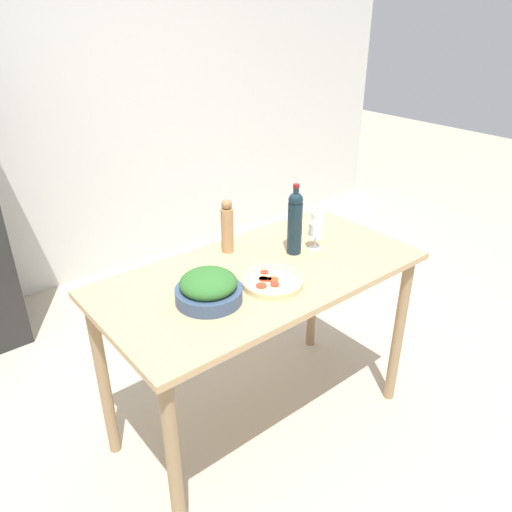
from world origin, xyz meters
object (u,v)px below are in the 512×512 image
object	(u,v)px
wine_glass_near	(316,230)
homemade_pizza	(272,281)
pepper_mill	(226,227)
wine_bottle	(295,222)
wine_glass_far	(318,220)
salad_bowl	(209,288)

from	to	relation	value
wine_glass_near	homemade_pizza	distance (m)	0.42
pepper_mill	homemade_pizza	xyz separation A→B (m)	(-0.04, -0.38, -0.11)
wine_bottle	homemade_pizza	bearing A→B (deg)	-149.43
wine_bottle	wine_glass_far	distance (m)	0.22
wine_glass_near	homemade_pizza	size ratio (longest dim) A/B	0.52
wine_bottle	wine_glass_far	bearing A→B (deg)	13.39
wine_glass_far	pepper_mill	xyz separation A→B (m)	(-0.45, 0.16, 0.03)
wine_glass_far	salad_bowl	size ratio (longest dim) A/B	0.51
wine_glass_far	wine_glass_near	bearing A→B (deg)	-139.56
wine_glass_far	homemade_pizza	distance (m)	0.54
wine_glass_near	homemade_pizza	world-z (taller)	wine_glass_near
wine_glass_far	salad_bowl	bearing A→B (deg)	-168.99
wine_bottle	wine_glass_near	bearing A→B (deg)	-19.33
pepper_mill	homemade_pizza	size ratio (longest dim) A/B	1.00
wine_glass_far	pepper_mill	size ratio (longest dim) A/B	0.52
pepper_mill	homemade_pizza	bearing A→B (deg)	-95.55
wine_glass_near	pepper_mill	bearing A→B (deg)	144.46
wine_glass_near	pepper_mill	distance (m)	0.43
wine_glass_near	salad_bowl	distance (m)	0.67
homemade_pizza	salad_bowl	bearing A→B (deg)	167.07
wine_glass_far	homemade_pizza	world-z (taller)	wine_glass_far
wine_glass_far	salad_bowl	world-z (taller)	wine_glass_far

